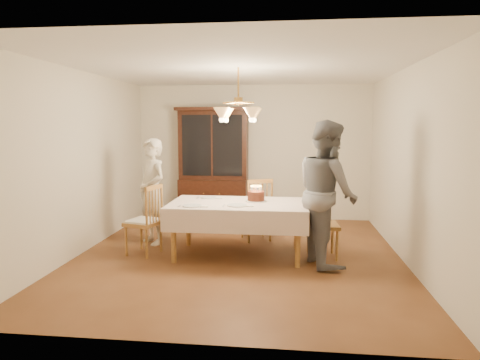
# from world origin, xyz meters

# --- Properties ---
(ground) EXTENTS (5.00, 5.00, 0.00)m
(ground) POSITION_xyz_m (0.00, 0.00, 0.00)
(ground) COLOR #5B331A
(ground) RESTS_ON ground
(room_shell) EXTENTS (5.00, 5.00, 5.00)m
(room_shell) POSITION_xyz_m (0.00, 0.00, 1.58)
(room_shell) COLOR white
(room_shell) RESTS_ON ground
(dining_table) EXTENTS (1.90, 1.10, 0.76)m
(dining_table) POSITION_xyz_m (0.00, 0.00, 0.68)
(dining_table) COLOR #91602A
(dining_table) RESTS_ON ground
(china_hutch) EXTENTS (1.38, 0.54, 2.16)m
(china_hutch) POSITION_xyz_m (-0.74, 2.25, 1.04)
(china_hutch) COLOR black
(china_hutch) RESTS_ON ground
(chair_far_side) EXTENTS (0.57, 0.56, 1.00)m
(chair_far_side) POSITION_xyz_m (0.19, 0.87, 0.44)
(chair_far_side) COLOR #91602A
(chair_far_side) RESTS_ON ground
(chair_left_end) EXTENTS (0.52, 0.54, 1.00)m
(chair_left_end) POSITION_xyz_m (-1.34, -0.08, 0.45)
(chair_left_end) COLOR #91602A
(chair_left_end) RESTS_ON ground
(chair_right_end) EXTENTS (0.45, 0.47, 1.00)m
(chair_right_end) POSITION_xyz_m (1.16, 0.06, 0.44)
(chair_right_end) COLOR #91602A
(chair_right_end) RESTS_ON ground
(elderly_woman) EXTENTS (0.70, 0.69, 1.63)m
(elderly_woman) POSITION_xyz_m (-1.39, 0.49, 0.82)
(elderly_woman) COLOR beige
(elderly_woman) RESTS_ON ground
(adult_in_grey) EXTENTS (0.96, 1.09, 1.90)m
(adult_in_grey) POSITION_xyz_m (1.19, -0.20, 0.95)
(adult_in_grey) COLOR slate
(adult_in_grey) RESTS_ON ground
(birthday_cake) EXTENTS (0.30, 0.30, 0.23)m
(birthday_cake) POSITION_xyz_m (0.24, 0.12, 0.83)
(birthday_cake) COLOR white
(birthday_cake) RESTS_ON dining_table
(place_setting_near_left) EXTENTS (0.40, 0.25, 0.02)m
(place_setting_near_left) POSITION_xyz_m (-0.57, -0.35, 0.77)
(place_setting_near_left) COLOR white
(place_setting_near_left) RESTS_ON dining_table
(place_setting_near_right) EXTENTS (0.41, 0.27, 0.02)m
(place_setting_near_right) POSITION_xyz_m (0.02, -0.25, 0.77)
(place_setting_near_right) COLOR white
(place_setting_near_right) RESTS_ON dining_table
(place_setting_far_left) EXTENTS (0.38, 0.23, 0.02)m
(place_setting_far_left) POSITION_xyz_m (-0.46, 0.31, 0.77)
(place_setting_far_left) COLOR white
(place_setting_far_left) RESTS_ON dining_table
(chandelier) EXTENTS (0.62, 0.62, 0.73)m
(chandelier) POSITION_xyz_m (-0.00, -0.00, 1.98)
(chandelier) COLOR #BF8C3F
(chandelier) RESTS_ON ground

